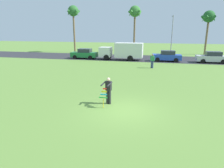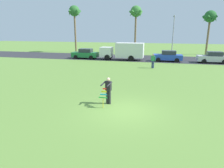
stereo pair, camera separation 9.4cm
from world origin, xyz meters
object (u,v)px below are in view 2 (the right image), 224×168
(kite_held, at_px, (104,95))
(parked_truck_white_box, at_px, (124,51))
(parked_car_blue, at_px, (168,56))
(palm_tree_centre_far, at_px, (210,18))
(parked_car_green, at_px, (85,54))
(person_kite_flyer, at_px, (108,90))
(palm_tree_right_near, at_px, (136,14))
(palm_tree_left_near, at_px, (74,13))
(parked_car_silver, at_px, (213,58))
(person_walker_near, at_px, (153,61))
(streetlight_pole, at_px, (173,33))

(kite_held, height_order, parked_truck_white_box, parked_truck_white_box)
(parked_car_blue, height_order, palm_tree_centre_far, palm_tree_centre_far)
(palm_tree_centre_far, bearing_deg, parked_car_green, -153.49)
(person_kite_flyer, relative_size, palm_tree_centre_far, 0.22)
(palm_tree_right_near, bearing_deg, palm_tree_left_near, -175.41)
(kite_held, relative_size, parked_car_silver, 0.27)
(parked_car_silver, distance_m, palm_tree_left_near, 26.79)
(parked_car_blue, bearing_deg, parked_truck_white_box, -180.00)
(parked_truck_white_box, bearing_deg, person_walker_near, -52.22)
(parked_truck_white_box, height_order, parked_car_silver, parked_truck_white_box)
(parked_car_silver, height_order, palm_tree_centre_far, palm_tree_centre_far)
(parked_truck_white_box, distance_m, parked_car_blue, 6.54)
(kite_held, relative_size, parked_truck_white_box, 0.17)
(palm_tree_centre_far, bearing_deg, person_walker_near, -119.87)
(palm_tree_centre_far, xyz_separation_m, person_walker_near, (-9.19, -16.01, -5.60))
(person_kite_flyer, xyz_separation_m, palm_tree_right_near, (-1.80, 28.55, 6.56))
(kite_held, height_order, person_walker_near, person_walker_near)
(parked_car_silver, relative_size, palm_tree_centre_far, 0.54)
(parked_car_green, relative_size, palm_tree_left_near, 0.46)
(kite_held, xyz_separation_m, palm_tree_right_near, (-1.65, 29.15, 6.75))
(kite_held, height_order, parked_car_silver, parked_car_silver)
(person_kite_flyer, bearing_deg, parked_car_silver, 61.22)
(person_kite_flyer, bearing_deg, parked_car_green, 114.60)
(parked_car_green, xyz_separation_m, parked_truck_white_box, (6.45, -0.00, 0.64))
(palm_tree_left_near, relative_size, streetlight_pole, 1.31)
(palm_tree_left_near, xyz_separation_m, person_walker_near, (16.28, -14.45, -6.78))
(parked_car_blue, distance_m, palm_tree_left_near, 21.27)
(palm_tree_centre_far, relative_size, streetlight_pole, 1.13)
(palm_tree_centre_far, height_order, streetlight_pole, palm_tree_centre_far)
(parked_car_silver, xyz_separation_m, palm_tree_right_near, (-12.26, 9.51, 6.74))
(person_kite_flyer, xyz_separation_m, parked_truck_white_box, (-2.27, 19.04, 0.46))
(palm_tree_right_near, distance_m, palm_tree_centre_far, 13.35)
(parked_car_green, xyz_separation_m, palm_tree_right_near, (6.92, 9.51, 6.74))
(palm_tree_right_near, bearing_deg, person_kite_flyer, -86.39)
(person_kite_flyer, xyz_separation_m, person_walker_near, (2.31, 13.13, -0.02))
(parked_car_green, bearing_deg, person_walker_near, -28.21)
(person_kite_flyer, xyz_separation_m, parked_car_silver, (10.46, 19.04, -0.18))
(parked_car_blue, height_order, palm_tree_left_near, palm_tree_left_near)
(kite_held, xyz_separation_m, streetlight_pole, (5.33, 27.28, 3.23))
(person_kite_flyer, relative_size, streetlight_pole, 0.25)
(parked_car_blue, xyz_separation_m, person_walker_near, (-1.93, -5.92, 0.16))
(streetlight_pole, bearing_deg, palm_tree_centre_far, 21.15)
(parked_truck_white_box, height_order, parked_car_blue, parked_truck_white_box)
(palm_tree_right_near, xyz_separation_m, palm_tree_centre_far, (13.31, 0.58, -0.98))
(parked_truck_white_box, xyz_separation_m, parked_car_silver, (12.74, 0.00, -0.64))
(person_kite_flyer, distance_m, palm_tree_left_near, 31.64)
(streetlight_pole, relative_size, person_walker_near, 4.05)
(parked_car_silver, xyz_separation_m, palm_tree_left_near, (-24.43, 8.53, 6.94))
(kite_held, relative_size, streetlight_pole, 0.16)
(parked_car_blue, xyz_separation_m, palm_tree_centre_far, (7.26, 10.09, 5.76))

